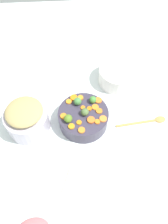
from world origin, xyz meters
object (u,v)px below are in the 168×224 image
wooden_spoon (150,121)px  casserole_dish (118,75)px  metal_pot (28,122)px  serving_bowl_carrots (84,118)px

wooden_spoon → casserole_dish: bearing=24.5°
metal_pot → wooden_spoon: (-0.00, -0.65, -0.06)m
serving_bowl_carrots → wooden_spoon: 0.36m
metal_pot → wooden_spoon: 0.66m
serving_bowl_carrots → metal_pot: 0.29m
wooden_spoon → metal_pot: bearing=89.7°
serving_bowl_carrots → casserole_dish: 0.36m
metal_pot → casserole_dish: bearing=-60.0°
serving_bowl_carrots → casserole_dish: size_ratio=1.13×
wooden_spoon → casserole_dish: (0.30, 0.14, 0.05)m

